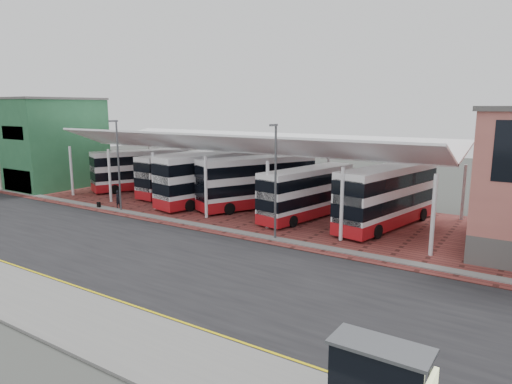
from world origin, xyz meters
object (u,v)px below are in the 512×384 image
(bus_5, at_px, (387,197))
(pedestrian, at_px, (119,199))
(bus_3, at_px, (257,182))
(bus_0, at_px, (142,170))
(bus_4, at_px, (307,193))
(bus_1, at_px, (181,174))
(bus_2, at_px, (212,179))
(bus_shelter, at_px, (386,380))

(bus_5, bearing_deg, pedestrian, -151.66)
(bus_3, xyz_separation_m, bus_5, (12.11, -0.20, 0.01))
(bus_0, bearing_deg, pedestrian, -30.29)
(bus_0, relative_size, bus_4, 1.03)
(bus_0, bearing_deg, bus_1, 28.03)
(bus_2, xyz_separation_m, bus_3, (4.56, 0.85, -0.08))
(bus_3, xyz_separation_m, pedestrian, (-10.44, -7.23, -1.50))
(bus_2, height_order, bus_5, bus_2)
(bus_3, bearing_deg, bus_2, -143.99)
(bus_3, distance_m, bus_shelter, 29.76)
(bus_1, xyz_separation_m, bus_3, (10.20, -1.02, 0.17))
(bus_4, relative_size, bus_shelter, 3.49)
(bus_2, xyz_separation_m, bus_4, (10.26, -0.28, -0.32))
(bus_3, height_order, pedestrian, bus_3)
(bus_4, height_order, bus_5, bus_5)
(bus_2, bearing_deg, bus_1, 173.39)
(bus_1, bearing_deg, pedestrian, -87.59)
(bus_0, relative_size, bus_2, 0.89)
(bus_0, height_order, bus_4, bus_0)
(bus_4, relative_size, bus_5, 0.89)
(bus_2, relative_size, bus_3, 1.06)
(bus_shelter, bearing_deg, pedestrian, 152.80)
(bus_5, bearing_deg, bus_3, -169.91)
(bus_0, bearing_deg, bus_3, 22.62)
(bus_3, relative_size, bus_5, 0.97)
(bus_0, relative_size, bus_1, 1.00)
(bus_2, relative_size, bus_shelter, 4.04)
(bus_1, bearing_deg, bus_5, 0.94)
(bus_1, distance_m, bus_3, 10.25)
(bus_2, bearing_deg, bus_3, 22.35)
(bus_5, height_order, bus_shelter, bus_5)
(pedestrian, bearing_deg, bus_shelter, -118.79)
(bus_1, relative_size, bus_3, 0.94)
(bus_0, relative_size, bus_shelter, 3.60)
(bus_3, height_order, bus_shelter, bus_3)
(bus_4, bearing_deg, bus_2, -170.85)
(bus_3, bearing_deg, bus_1, -160.29)
(bus_0, distance_m, bus_3, 15.92)
(bus_2, height_order, bus_4, bus_2)
(bus_2, distance_m, bus_5, 16.69)
(bus_1, relative_size, pedestrian, 6.50)
(bus_5, bearing_deg, bus_0, -170.91)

